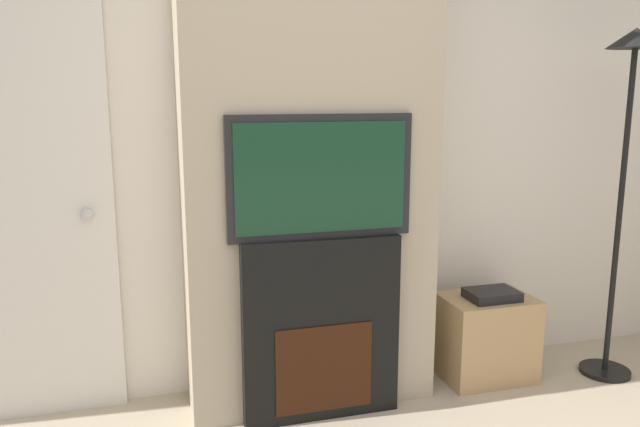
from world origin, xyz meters
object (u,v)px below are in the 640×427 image
Objects in this scene: television at (320,177)px; floor_lamp at (628,119)px; fireplace at (320,328)px; media_stand at (486,336)px.

television is 1.65m from floor_lamp.
media_stand is (0.97, 0.13, -0.20)m from fireplace.
floor_lamp reaches higher than media_stand.
media_stand is at bearing 7.71° from fireplace.
media_stand is at bearing 7.82° from television.
fireplace is 0.72m from television.
television is 1.69× the size of media_stand.
fireplace is 1.02× the size of television.
media_stand is (-0.67, 0.14, -1.16)m from floor_lamp.
fireplace is at bearing 179.61° from floor_lamp.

